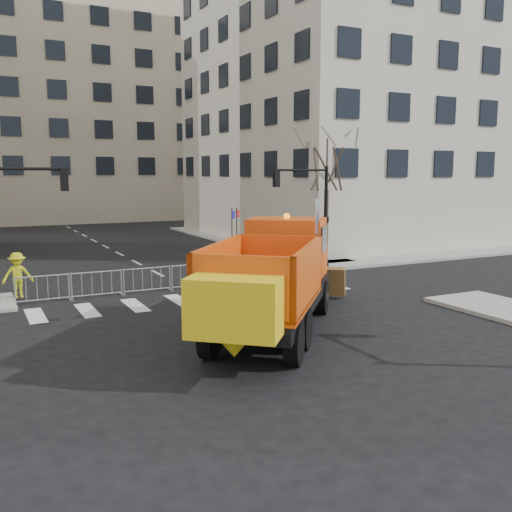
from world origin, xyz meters
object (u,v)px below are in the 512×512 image
plow_truck (272,277)px  worker (18,275)px  cop_b (321,271)px  newspaper_box (290,260)px  cop_a (294,269)px  cop_c (308,267)px

plow_truck → worker: size_ratio=5.60×
cop_b → newspaper_box: bearing=-79.9°
worker → newspaper_box: 12.91m
cop_a → cop_c: size_ratio=0.93×
cop_b → cop_c: cop_c is taller
cop_a → newspaper_box: 4.34m
cop_b → newspaper_box: (1.23, 4.66, -0.21)m
cop_a → newspaper_box: bearing=-150.8°
plow_truck → cop_b: 7.01m
cop_b → newspaper_box: cop_b is taller
plow_truck → worker: bearing=77.7°
cop_b → worker: worker is taller
cop_a → newspaper_box: (2.05, 3.82, -0.22)m
plow_truck → cop_b: plow_truck is taller
plow_truck → cop_c: plow_truck is taller
worker → newspaper_box: size_ratio=1.64×
cop_a → worker: bearing=-48.8°
cop_a → worker: size_ratio=1.02×
cop_c → worker: 11.90m
cop_c → newspaper_box: 4.15m
plow_truck → newspaper_box: size_ratio=9.19×
cop_c → cop_a: bearing=-53.2°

